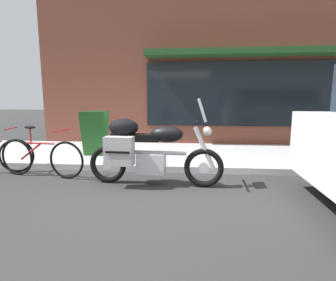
% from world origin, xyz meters
% --- Properties ---
extents(ground_plane, '(80.00, 80.00, 0.00)m').
position_xyz_m(ground_plane, '(0.00, 0.00, 0.00)').
color(ground_plane, '#2E2E2E').
extents(touring_motorcycle, '(2.19, 0.62, 1.39)m').
position_xyz_m(touring_motorcycle, '(-0.19, 0.45, 0.60)').
color(touring_motorcycle, black).
rests_on(touring_motorcycle, ground_plane).
extents(parked_bicycle, '(1.68, 0.48, 0.92)m').
position_xyz_m(parked_bicycle, '(-2.15, 0.74, 0.37)').
color(parked_bicycle, black).
rests_on(parked_bicycle, ground_plane).
extents(sandwich_board_sign, '(0.55, 0.43, 1.01)m').
position_xyz_m(sandwich_board_sign, '(-1.65, 2.07, 0.63)').
color(sandwich_board_sign, '#1E511E').
rests_on(sandwich_board_sign, sidewalk_curb).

